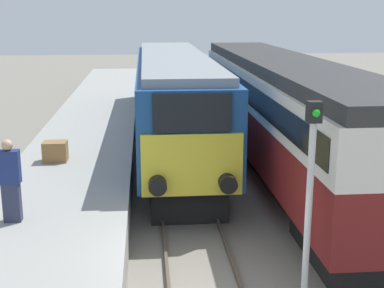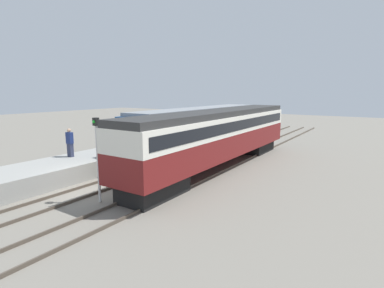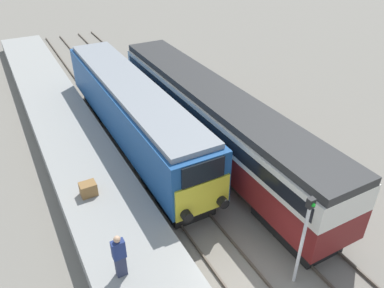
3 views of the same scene
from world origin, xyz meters
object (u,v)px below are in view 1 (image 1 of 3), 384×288
at_px(signal_post, 310,193).
at_px(luggage_crate, 55,151).
at_px(locomotive, 174,98).
at_px(passenger_carriage, 281,105).
at_px(person_on_platform, 10,181).

xyz_separation_m(signal_post, luggage_crate, (-5.52, 7.22, -1.03)).
height_order(locomotive, luggage_crate, locomotive).
bearing_deg(passenger_carriage, person_on_platform, -140.03).
bearing_deg(locomotive, passenger_carriage, -42.02).
distance_m(locomotive, luggage_crate, 5.98).
bearing_deg(signal_post, passenger_carriage, 78.92).
distance_m(passenger_carriage, person_on_platform, 9.64).
height_order(person_on_platform, luggage_crate, person_on_platform).
relative_size(locomotive, luggage_crate, 23.14).
relative_size(signal_post, luggage_crate, 5.66).
relative_size(locomotive, signal_post, 4.09).
xyz_separation_m(person_on_platform, signal_post, (5.68, -2.49, 0.42)).
xyz_separation_m(locomotive, luggage_crate, (-3.82, -4.53, -0.84)).
relative_size(person_on_platform, signal_post, 0.46).
bearing_deg(person_on_platform, passenger_carriage, 39.97).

